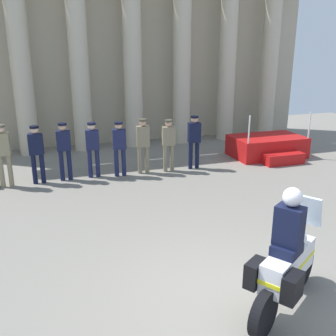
% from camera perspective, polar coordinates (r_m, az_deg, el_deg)
% --- Properties ---
extents(ground_plane, '(28.00, 28.00, 0.00)m').
position_cam_1_polar(ground_plane, '(6.17, 8.24, -18.86)').
color(ground_plane, gray).
extents(colonnade_backdrop, '(15.08, 1.53, 7.08)m').
position_cam_1_polar(colonnade_backdrop, '(15.08, -5.85, 17.82)').
color(colonnade_backdrop, '#B6AB91').
rests_on(colonnade_backdrop, ground_plane).
extents(reviewing_stand, '(2.47, 2.04, 1.61)m').
position_cam_1_polar(reviewing_stand, '(13.79, 14.72, 3.04)').
color(reviewing_stand, '#B71414').
rests_on(reviewing_stand, ground_plane).
extents(officer_in_row_0, '(0.40, 0.26, 1.72)m').
position_cam_1_polar(officer_in_row_0, '(11.11, -23.42, 2.36)').
color(officer_in_row_0, '#847A5B').
rests_on(officer_in_row_0, ground_plane).
extents(officer_in_row_1, '(0.40, 0.26, 1.64)m').
position_cam_1_polar(officer_in_row_1, '(11.10, -19.07, 2.56)').
color(officer_in_row_1, black).
rests_on(officer_in_row_1, ground_plane).
extents(officer_in_row_2, '(0.40, 0.26, 1.66)m').
position_cam_1_polar(officer_in_row_2, '(11.14, -15.27, 3.05)').
color(officer_in_row_2, '#141938').
rests_on(officer_in_row_2, ground_plane).
extents(officer_in_row_3, '(0.40, 0.26, 1.63)m').
position_cam_1_polar(officer_in_row_3, '(11.24, -11.19, 3.34)').
color(officer_in_row_3, '#191E42').
rests_on(officer_in_row_3, ground_plane).
extents(officer_in_row_4, '(0.40, 0.26, 1.63)m').
position_cam_1_polar(officer_in_row_4, '(11.21, -7.28, 3.49)').
color(officer_in_row_4, '#191E42').
rests_on(officer_in_row_4, ground_plane).
extents(officer_in_row_5, '(0.40, 0.26, 1.66)m').
position_cam_1_polar(officer_in_row_5, '(11.42, -3.75, 3.95)').
color(officer_in_row_5, '#7A7056').
rests_on(officer_in_row_5, ground_plane).
extents(officer_in_row_6, '(0.40, 0.26, 1.60)m').
position_cam_1_polar(officer_in_row_6, '(11.59, 0.09, 4.02)').
color(officer_in_row_6, '#7A7056').
rests_on(officer_in_row_6, ground_plane).
extents(officer_in_row_7, '(0.40, 0.26, 1.68)m').
position_cam_1_polar(officer_in_row_7, '(11.87, 3.94, 4.52)').
color(officer_in_row_7, black).
rests_on(officer_in_row_7, ground_plane).
extents(motorcycle_with_rider, '(1.82, 1.27, 1.90)m').
position_cam_1_polar(motorcycle_with_rider, '(5.72, 17.30, -13.19)').
color(motorcycle_with_rider, black).
rests_on(motorcycle_with_rider, ground_plane).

